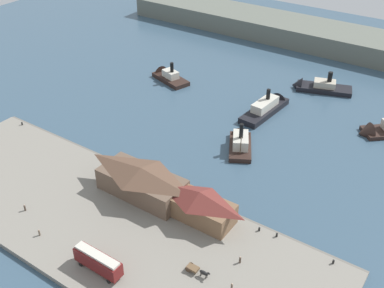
{
  "coord_description": "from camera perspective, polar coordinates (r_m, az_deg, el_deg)",
  "views": [
    {
      "loc": [
        61.25,
        -75.13,
        72.74
      ],
      "look_at": [
        0.51,
        13.81,
        2.0
      ],
      "focal_mm": 43.27,
      "sensor_mm": 36.0,
      "label": 1
    }
  ],
  "objects": [
    {
      "name": "ferry_mid_harbor",
      "position": [
        170.16,
        -3.1,
        8.39
      ],
      "size": [
        17.36,
        10.66,
        9.48
      ],
      "color": "black",
      "rests_on": "ground"
    },
    {
      "name": "pedestrian_standing_center",
      "position": [
        96.65,
        5.95,
        -14.01
      ],
      "size": [
        0.42,
        0.42,
        1.7
      ],
      "color": "#4C3D33",
      "rests_on": "quay_promenade"
    },
    {
      "name": "ground_plane",
      "position": [
        121.19,
        -3.89,
        -3.68
      ],
      "size": [
        320.0,
        320.0,
        0.0
      ],
      "primitive_type": "plane",
      "color": "#385166"
    },
    {
      "name": "mooring_post_east",
      "position": [
        100.39,
        17.03,
        -13.72
      ],
      "size": [
        0.44,
        0.44,
        0.9
      ],
      "primitive_type": "cylinder",
      "color": "black",
      "rests_on": "quay_promenade"
    },
    {
      "name": "ferry_shed_east_terminal",
      "position": [
        103.78,
        0.91,
        -7.49
      ],
      "size": [
        16.29,
        7.58,
        7.38
      ],
      "color": "brown",
      "rests_on": "quay_promenade"
    },
    {
      "name": "quay_promenade",
      "position": [
        108.53,
        -11.09,
        -9.14
      ],
      "size": [
        110.0,
        36.0,
        1.2
      ],
      "primitive_type": "cube",
      "color": "gray",
      "rests_on": "ground"
    },
    {
      "name": "ferry_near_quay",
      "position": [
        167.55,
        15.03,
        6.85
      ],
      "size": [
        21.19,
        12.47,
        9.36
      ],
      "color": "black",
      "rests_on": "ground"
    },
    {
      "name": "pedestrian_walking_west",
      "position": [
        92.04,
        4.93,
        -17.12
      ],
      "size": [
        0.42,
        0.42,
        1.71
      ],
      "color": "#6B5B4C",
      "rests_on": "quay_promenade"
    },
    {
      "name": "ferry_departing_north",
      "position": [
        131.84,
        5.98,
        0.37
      ],
      "size": [
        12.49,
        16.23,
        10.64
      ],
      "color": "black",
      "rests_on": "ground"
    },
    {
      "name": "far_headland",
      "position": [
        206.76,
        15.48,
        12.69
      ],
      "size": [
        180.0,
        24.0,
        8.0
      ],
      "primitive_type": "cube",
      "color": "#60665B",
      "rests_on": "ground"
    },
    {
      "name": "pedestrian_near_east_shed",
      "position": [
        114.21,
        -19.91,
        -7.4
      ],
      "size": [
        0.42,
        0.42,
        1.71
      ],
      "color": "#4C3D33",
      "rests_on": "quay_promenade"
    },
    {
      "name": "mooring_post_center_east",
      "position": [
        103.85,
        8.29,
        -10.35
      ],
      "size": [
        0.44,
        0.44,
        0.9
      ],
      "primitive_type": "cylinder",
      "color": "black",
      "rests_on": "quay_promenade"
    },
    {
      "name": "seawall_edge",
      "position": [
        118.69,
        -4.96,
        -4.34
      ],
      "size": [
        110.0,
        0.8,
        1.0
      ],
      "primitive_type": "cube",
      "color": "#666159",
      "rests_on": "ground"
    },
    {
      "name": "pedestrian_near_west_shed",
      "position": [
        106.81,
        -18.31,
        -10.34
      ],
      "size": [
        0.41,
        0.41,
        1.65
      ],
      "color": "#6B5B4C",
      "rests_on": "quay_promenade"
    },
    {
      "name": "mooring_post_center_west",
      "position": [
        148.09,
        -20.22,
        2.38
      ],
      "size": [
        0.44,
        0.44,
        0.9
      ],
      "primitive_type": "cylinder",
      "color": "black",
      "rests_on": "quay_promenade"
    },
    {
      "name": "horse_cart",
      "position": [
        94.2,
        0.63,
        -15.26
      ],
      "size": [
        5.39,
        1.63,
        1.87
      ],
      "color": "brown",
      "rests_on": "quay_promenade"
    },
    {
      "name": "mooring_post_west",
      "position": [
        103.13,
        10.41,
        -10.98
      ],
      "size": [
        0.44,
        0.44,
        0.9
      ],
      "primitive_type": "cylinder",
      "color": "black",
      "rests_on": "quay_promenade"
    },
    {
      "name": "ferry_approaching_west",
      "position": [
        150.75,
        9.43,
        4.64
      ],
      "size": [
        7.73,
        23.25,
        9.7
      ],
      "color": "black",
      "rests_on": "ground"
    },
    {
      "name": "street_tram",
      "position": [
        95.28,
        -11.52,
        -13.96
      ],
      "size": [
        10.81,
        2.94,
        4.45
      ],
      "color": "maroon",
      "rests_on": "quay_promenade"
    },
    {
      "name": "ferry_shed_central_terminal",
      "position": [
        110.92,
        -6.2,
        -4.52
      ],
      "size": [
        21.77,
        9.9,
        7.66
      ],
      "color": "brown",
      "rests_on": "quay_promenade"
    }
  ]
}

